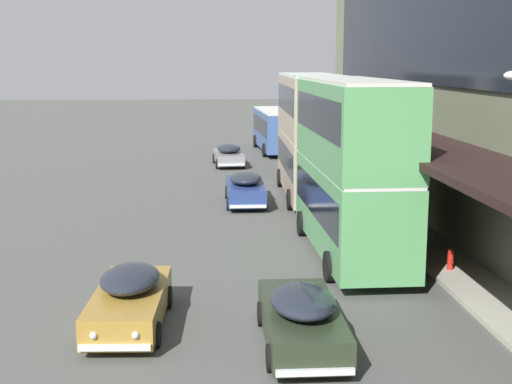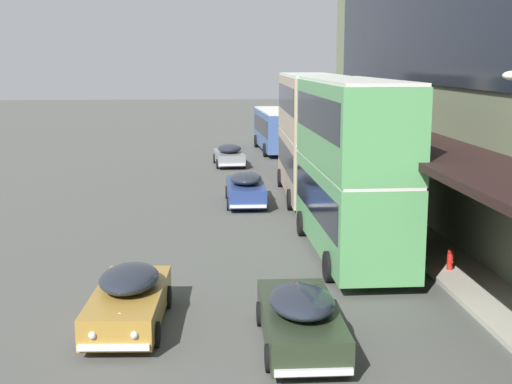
# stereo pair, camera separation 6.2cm
# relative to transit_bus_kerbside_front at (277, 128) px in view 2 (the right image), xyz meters

# --- Properties ---
(transit_bus_kerbside_front) EXTENTS (3.06, 9.24, 3.24)m
(transit_bus_kerbside_front) POSITION_rel_transit_bus_kerbside_front_xyz_m (0.00, 0.00, 0.00)
(transit_bus_kerbside_front) COLOR #3E5B96
(transit_bus_kerbside_front) RESTS_ON ground
(transit_bus_kerbside_rear) EXTENTS (2.85, 9.54, 6.35)m
(transit_bus_kerbside_rear) POSITION_rel_transit_bus_kerbside_front_xyz_m (-0.48, -29.94, 1.56)
(transit_bus_kerbside_rear) COLOR #559D5B
(transit_bus_kerbside_rear) RESTS_ON ground
(transit_bus_kerbside_far) EXTENTS (3.08, 9.88, 6.31)m
(transit_bus_kerbside_far) POSITION_rel_transit_bus_kerbside_front_xyz_m (-0.23, -18.76, 1.54)
(transit_bus_kerbside_far) COLOR tan
(transit_bus_kerbside_far) RESTS_ON ground
(sedan_trailing_near) EXTENTS (1.99, 4.87, 1.52)m
(sedan_trailing_near) POSITION_rel_transit_bus_kerbside_front_xyz_m (-3.35, -38.02, -1.10)
(sedan_trailing_near) COLOR #263120
(sedan_trailing_near) RESTS_ON ground
(sedan_second_near) EXTENTS (1.96, 4.97, 1.60)m
(sedan_second_near) POSITION_rel_transit_bus_kerbside_front_xyz_m (-3.64, -20.20, -1.07)
(sedan_second_near) COLOR navy
(sedan_second_near) RESTS_ON ground
(sedan_second_mid) EXTENTS (2.12, 4.86, 1.54)m
(sedan_second_mid) POSITION_rel_transit_bus_kerbside_front_xyz_m (-7.71, -36.27, -1.10)
(sedan_second_mid) COLOR olive
(sedan_second_mid) RESTS_ON ground
(sedan_lead_mid) EXTENTS (2.10, 4.61, 1.48)m
(sedan_lead_mid) POSITION_rel_transit_bus_kerbside_front_xyz_m (-3.97, -7.12, -1.13)
(sedan_lead_mid) COLOR gray
(sedan_lead_mid) RESTS_ON ground
(fire_hydrant) EXTENTS (0.20, 0.40, 0.70)m
(fire_hydrant) POSITION_rel_transit_bus_kerbside_front_xyz_m (2.41, -32.35, -1.37)
(fire_hydrant) COLOR red
(fire_hydrant) RESTS_ON sidewalk_kerb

